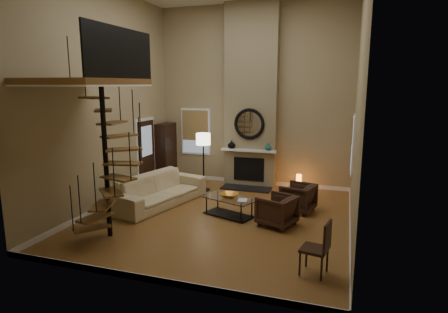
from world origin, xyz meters
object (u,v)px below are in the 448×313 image
(armchair_near, at_px, (301,198))
(accent_lamp, at_px, (299,184))
(hutch, at_px, (166,152))
(armchair_far, at_px, (280,211))
(floor_lamp, at_px, (203,144))
(coffee_table, at_px, (229,204))
(side_chair, at_px, (320,246))
(sofa, at_px, (159,190))

(armchair_near, bearing_deg, accent_lamp, -156.57)
(hutch, height_order, armchair_far, hutch)
(floor_lamp, bearing_deg, accent_lamp, 14.32)
(hutch, height_order, armchair_near, hutch)
(hutch, xyz_separation_m, armchair_near, (4.61, -1.85, -0.60))
(hutch, xyz_separation_m, accent_lamp, (4.35, -0.10, -0.70))
(coffee_table, xyz_separation_m, accent_lamp, (1.34, 2.59, -0.03))
(side_chair, bearing_deg, hutch, 136.69)
(hutch, xyz_separation_m, armchair_far, (4.29, -2.99, -0.60))
(armchair_far, bearing_deg, floor_lamp, -108.55)
(coffee_table, bearing_deg, sofa, 172.48)
(hutch, height_order, coffee_table, hutch)
(armchair_far, xyz_separation_m, coffee_table, (-1.28, 0.30, -0.07))
(hutch, distance_m, floor_lamp, 1.87)
(sofa, height_order, accent_lamp, sofa)
(armchair_near, bearing_deg, hutch, -97.06)
(armchair_near, bearing_deg, coffee_table, -47.71)
(armchair_far, distance_m, side_chair, 2.24)
(coffee_table, bearing_deg, armchair_far, -13.07)
(armchair_far, height_order, accent_lamp, armchair_far)
(side_chair, bearing_deg, accent_lamp, 100.90)
(armchair_far, relative_size, floor_lamp, 0.44)
(armchair_far, height_order, side_chair, side_chair)
(armchair_near, height_order, side_chair, side_chair)
(armchair_near, relative_size, side_chair, 0.82)
(hutch, xyz_separation_m, sofa, (0.99, -2.42, -0.55))
(hutch, distance_m, armchair_far, 5.26)
(side_chair, bearing_deg, floor_lamp, 131.16)
(floor_lamp, bearing_deg, hutch, 154.01)
(armchair_near, bearing_deg, armchair_far, -1.36)
(sofa, relative_size, armchair_near, 3.62)
(sofa, distance_m, accent_lamp, 4.09)
(floor_lamp, bearing_deg, armchair_near, -19.53)
(sofa, xyz_separation_m, floor_lamp, (0.63, 1.63, 1.02))
(hutch, relative_size, armchair_near, 2.43)
(armchair_near, bearing_deg, side_chair, 26.98)
(armchair_far, relative_size, coffee_table, 0.53)
(armchair_near, bearing_deg, floor_lamp, -94.72)
(hutch, height_order, floor_lamp, hutch)
(sofa, height_order, coffee_table, sofa)
(coffee_table, bearing_deg, accent_lamp, 62.65)
(armchair_far, bearing_deg, coffee_table, -82.12)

